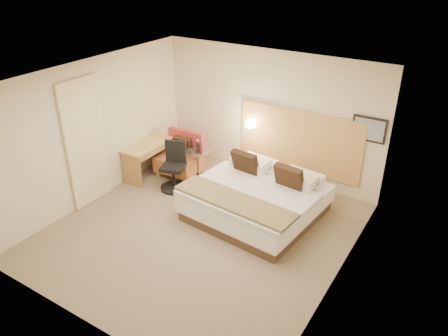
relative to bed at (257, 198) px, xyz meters
The scene contains 19 objects.
floor 1.20m from the bed, 120.10° to the right, with size 4.80×5.00×0.02m, color #7A6952.
ceiling 2.63m from the bed, 120.10° to the right, with size 4.80×5.00×0.02m, color white.
wall_back 1.91m from the bed, 110.66° to the left, with size 4.80×0.02×2.70m, color beige.
wall_front 3.69m from the bed, 99.31° to the right, with size 4.80×0.02×2.70m, color beige.
wall_left 3.30m from the bed, 161.66° to the right, with size 0.02×5.00×2.70m, color beige.
wall_right 2.32m from the bed, 28.31° to the right, with size 0.02×5.00×2.70m, color beige.
headboard_panel 1.61m from the bed, 85.12° to the left, with size 2.60×0.04×1.30m, color #BD8949.
art_frame 2.38m from the bed, 45.87° to the left, with size 0.62×0.03×0.47m, color black.
art_canvas 2.37m from the bed, 45.48° to the left, with size 0.54×0.01×0.39m, color gray.
lamp_arm 1.88m from the bed, 122.84° to the left, with size 0.02×0.02×0.12m, color silver.
lamp_shade 1.84m from the bed, 123.97° to the left, with size 0.15×0.15×0.15m, color #FAE8C3.
curtain 3.30m from the bed, 157.10° to the right, with size 0.06×0.90×2.42m, color beige.
bottle_a 1.97m from the bed, 158.90° to the left, with size 0.07×0.07×0.22m, color #7A9ABD.
menu_folder 1.81m from the bed, 161.27° to the left, with size 0.14×0.05×0.24m, color #371A16.
bed is the anchor object (origin of this frame).
lounge_chair 2.27m from the bed, 164.78° to the left, with size 0.90×0.80×0.91m.
side_table 1.84m from the bed, 160.13° to the left, with size 0.68×0.68×0.60m.
desk 2.70m from the bed, behind, with size 0.56×1.17×0.73m.
desk_chair 1.89m from the bed, behind, with size 0.70×0.70×0.98m.
Camera 1 is at (3.68, -5.11, 4.50)m, focal length 35.00 mm.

